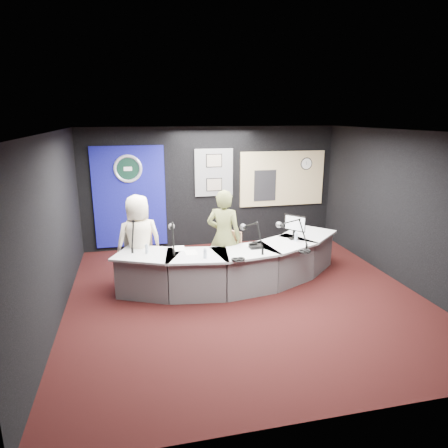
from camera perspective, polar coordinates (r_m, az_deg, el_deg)
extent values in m
plane|color=black|center=(7.09, 3.05, -10.20)|extent=(6.00, 6.00, 0.00)
cube|color=silver|center=(6.40, 3.42, 13.04)|extent=(6.00, 6.00, 0.02)
cube|color=black|center=(9.46, -1.77, 5.27)|extent=(6.00, 0.02, 2.80)
cube|color=black|center=(3.97, 15.32, -9.87)|extent=(6.00, 0.02, 2.80)
cube|color=black|center=(6.48, -23.21, -0.72)|extent=(0.02, 6.00, 2.80)
cube|color=black|center=(7.96, 24.50, 1.94)|extent=(0.02, 6.00, 2.80)
cube|color=navy|center=(9.29, -13.32, 3.74)|extent=(1.60, 0.05, 2.30)
torus|color=silver|center=(9.15, -13.57, 7.68)|extent=(0.63, 0.07, 0.63)
cylinder|color=black|center=(9.16, -13.57, 7.68)|extent=(0.48, 0.01, 0.48)
cube|color=slate|center=(9.39, -1.45, 7.36)|extent=(0.90, 0.04, 1.10)
cube|color=#7E6F5C|center=(9.32, -1.42, 9.04)|extent=(0.34, 0.02, 0.27)
cube|color=#7E6F5C|center=(9.40, -1.40, 5.64)|extent=(0.34, 0.02, 0.27)
cube|color=tan|center=(9.89, 8.32, 6.44)|extent=(2.12, 0.06, 1.32)
cube|color=beige|center=(9.88, 8.34, 6.43)|extent=(2.00, 0.02, 1.20)
cube|color=black|center=(9.73, 5.87, 5.48)|extent=(0.55, 0.02, 0.75)
cylinder|color=white|center=(10.04, 11.70, 8.44)|extent=(0.28, 0.01, 0.28)
cube|color=gray|center=(7.69, -12.15, -3.48)|extent=(0.50, 0.10, 0.70)
imported|color=#F9E9C7|center=(7.38, -12.05, -2.39)|extent=(0.93, 0.72, 1.70)
imported|color=olive|center=(7.34, -0.01, -1.86)|extent=(0.77, 0.68, 1.76)
cube|color=black|center=(7.69, 10.03, 0.16)|extent=(0.32, 0.37, 0.31)
cube|color=black|center=(7.17, 4.55, -3.23)|extent=(0.23, 0.19, 0.05)
torus|color=black|center=(7.09, 11.42, -3.80)|extent=(0.23, 0.23, 0.04)
torus|color=black|center=(6.57, 2.03, -5.05)|extent=(0.22, 0.22, 0.04)
cube|color=white|center=(7.17, -6.46, -3.49)|extent=(0.21, 0.30, 0.00)
cube|color=white|center=(6.94, -4.74, -4.08)|extent=(0.21, 0.30, 0.00)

